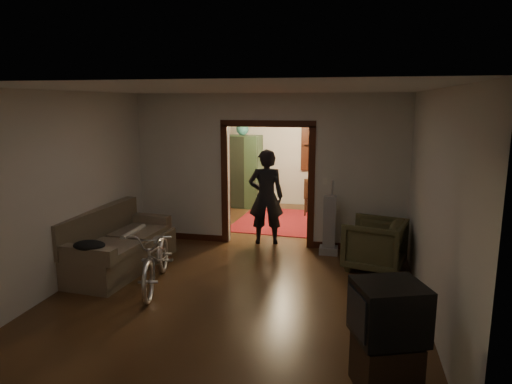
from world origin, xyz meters
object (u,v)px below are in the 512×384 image
(sofa, at_px, (119,240))
(desk, at_px, (336,194))
(armchair, at_px, (374,244))
(locker, at_px, (243,171))
(bicycle, at_px, (157,257))
(person, at_px, (266,197))

(sofa, relative_size, desk, 1.91)
(armchair, xyz_separation_m, locker, (-3.12, 3.89, 0.51))
(bicycle, distance_m, armchair, 3.40)
(armchair, bearing_deg, bicycle, -50.53)
(armchair, distance_m, person, 2.24)
(sofa, height_order, person, person)
(person, bearing_deg, bicycle, 51.85)
(locker, bearing_deg, desk, 9.92)
(locker, bearing_deg, bicycle, -82.49)
(bicycle, bearing_deg, sofa, 135.18)
(bicycle, distance_m, person, 2.67)
(bicycle, relative_size, locker, 0.94)
(sofa, bearing_deg, bicycle, -26.57)
(armchair, relative_size, desk, 0.82)
(sofa, distance_m, armchair, 4.08)
(armchair, distance_m, locker, 5.01)
(sofa, distance_m, person, 2.77)
(person, bearing_deg, locker, -80.46)
(bicycle, xyz_separation_m, desk, (2.35, 5.38, -0.04))
(sofa, relative_size, armchair, 2.33)
(person, xyz_separation_m, desk, (1.20, 3.01, -0.49))
(armchair, height_order, desk, armchair)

